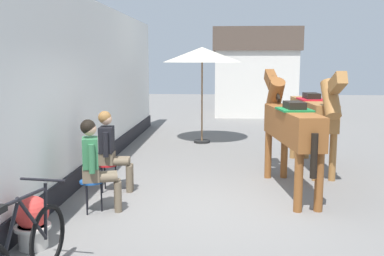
{
  "coord_description": "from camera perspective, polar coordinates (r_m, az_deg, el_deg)",
  "views": [
    {
      "loc": [
        0.16,
        -6.54,
        2.23
      ],
      "look_at": [
        -0.4,
        1.2,
        1.05
      ],
      "focal_mm": 41.7,
      "sensor_mm": 36.0,
      "label": 1
    }
  ],
  "objects": [
    {
      "name": "seated_visitor_far",
      "position": [
        7.71,
        -10.37,
        -2.38
      ],
      "size": [
        0.61,
        0.49,
        1.39
      ],
      "color": "red",
      "rests_on": "ground_plane"
    },
    {
      "name": "saddled_horse_far",
      "position": [
        9.36,
        15.32,
        1.76
      ],
      "size": [
        0.59,
        3.0,
        2.06
      ],
      "color": "#9E6B38",
      "rests_on": "ground_plane"
    },
    {
      "name": "seated_visitor_near",
      "position": [
        6.69,
        -12.29,
        -4.12
      ],
      "size": [
        0.61,
        0.48,
        1.39
      ],
      "color": "#194C99",
      "rests_on": "ground_plane"
    },
    {
      "name": "cafe_parasol",
      "position": [
        12.02,
        1.31,
        9.27
      ],
      "size": [
        2.1,
        2.1,
        2.58
      ],
      "color": "black",
      "rests_on": "ground_plane"
    },
    {
      "name": "ground_plane",
      "position": [
        9.8,
        3.1,
        -4.52
      ],
      "size": [
        40.0,
        40.0,
        0.0
      ],
      "primitive_type": "plane",
      "color": "slate"
    },
    {
      "name": "flower_planter_near",
      "position": [
        5.75,
        -19.75,
        -11.14
      ],
      "size": [
        0.43,
        0.43,
        0.64
      ],
      "color": "beige",
      "rests_on": "ground_plane"
    },
    {
      "name": "saddled_horse_near",
      "position": [
        7.73,
        12.4,
        0.47
      ],
      "size": [
        0.73,
        2.99,
        2.06
      ],
      "color": "brown",
      "rests_on": "ground_plane"
    },
    {
      "name": "leaning_bicycle",
      "position": [
        4.72,
        -21.06,
        -14.86
      ],
      "size": [
        0.5,
        1.75,
        1.02
      ],
      "color": "black",
      "rests_on": "ground_plane"
    },
    {
      "name": "distant_cottage",
      "position": [
        18.44,
        8.06,
        7.23
      ],
      "size": [
        3.4,
        2.6,
        3.5
      ],
      "color": "silver",
      "rests_on": "ground_plane"
    },
    {
      "name": "pub_facade_wall",
      "position": [
        8.52,
        -14.45,
        3.7
      ],
      "size": [
        0.34,
        14.0,
        3.4
      ],
      "color": "white",
      "rests_on": "ground_plane"
    }
  ]
}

